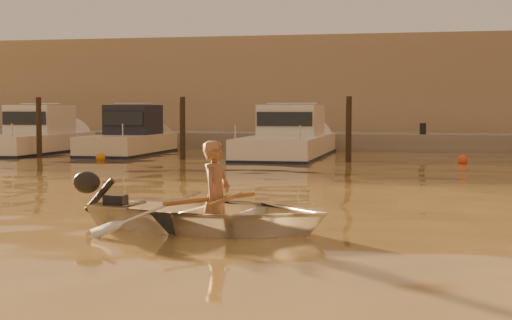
% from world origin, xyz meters
% --- Properties ---
extents(ground_plane, '(160.00, 160.00, 0.00)m').
position_xyz_m(ground_plane, '(0.00, 0.00, 0.00)').
color(ground_plane, olive).
rests_on(ground_plane, ground).
extents(dinghy, '(3.70, 2.91, 0.69)m').
position_xyz_m(dinghy, '(-0.77, 0.04, 0.23)').
color(dinghy, silver).
rests_on(dinghy, ground_plane).
extents(person, '(0.45, 0.60, 1.51)m').
position_xyz_m(person, '(-0.67, 0.02, 0.45)').
color(person, '#8E6047').
rests_on(person, dinghy).
extents(outboard_motor, '(0.95, 0.54, 0.70)m').
position_xyz_m(outboard_motor, '(-2.24, 0.28, 0.28)').
color(outboard_motor, black).
rests_on(outboard_motor, dinghy).
extents(oar_port, '(0.15, 2.10, 0.13)m').
position_xyz_m(oar_port, '(-0.52, -0.01, 0.42)').
color(oar_port, brown).
rests_on(oar_port, dinghy).
extents(oar_starboard, '(0.76, 2.00, 0.13)m').
position_xyz_m(oar_starboard, '(-0.72, 0.03, 0.42)').
color(oar_starboard, brown).
rests_on(oar_starboard, dinghy).
extents(moored_boat_0, '(2.20, 7.01, 1.75)m').
position_xyz_m(moored_boat_0, '(-11.92, 16.00, 0.62)').
color(moored_boat_0, white).
rests_on(moored_boat_0, ground_plane).
extents(moored_boat_1, '(1.97, 5.96, 1.75)m').
position_xyz_m(moored_boat_1, '(-8.21, 16.00, 0.62)').
color(moored_boat_1, beige).
rests_on(moored_boat_1, ground_plane).
extents(moored_boat_2, '(2.44, 8.13, 1.75)m').
position_xyz_m(moored_boat_2, '(-2.46, 16.00, 0.62)').
color(moored_boat_2, white).
rests_on(moored_boat_2, ground_plane).
extents(piling_0, '(0.18, 0.18, 2.20)m').
position_xyz_m(piling_0, '(-10.50, 13.80, 0.90)').
color(piling_0, '#2D2319').
rests_on(piling_0, ground_plane).
extents(piling_1, '(0.18, 0.18, 2.20)m').
position_xyz_m(piling_1, '(-5.50, 13.80, 0.90)').
color(piling_1, '#2D2319').
rests_on(piling_1, ground_plane).
extents(piling_2, '(0.18, 0.18, 2.20)m').
position_xyz_m(piling_2, '(-0.20, 13.80, 0.90)').
color(piling_2, '#2D2319').
rests_on(piling_2, ground_plane).
extents(fender_a, '(0.30, 0.30, 0.30)m').
position_xyz_m(fender_a, '(-11.44, 13.23, 0.10)').
color(fender_a, white).
rests_on(fender_a, ground_plane).
extents(fender_b, '(0.30, 0.30, 0.30)m').
position_xyz_m(fender_b, '(-7.92, 12.87, 0.10)').
color(fender_b, orange).
rests_on(fender_b, ground_plane).
extents(fender_c, '(0.30, 0.30, 0.30)m').
position_xyz_m(fender_c, '(-2.31, 13.16, 0.10)').
color(fender_c, silver).
rests_on(fender_c, ground_plane).
extents(fender_d, '(0.30, 0.30, 0.30)m').
position_xyz_m(fender_d, '(3.19, 13.82, 0.10)').
color(fender_d, '#ED451B').
rests_on(fender_d, ground_plane).
extents(quay, '(52.00, 4.00, 1.00)m').
position_xyz_m(quay, '(0.00, 21.50, 0.15)').
color(quay, gray).
rests_on(quay, ground_plane).
extents(waterfront_building, '(46.00, 7.00, 4.80)m').
position_xyz_m(waterfront_building, '(0.00, 27.00, 2.40)').
color(waterfront_building, '#9E8466').
rests_on(waterfront_building, quay).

